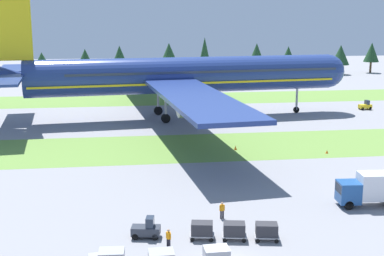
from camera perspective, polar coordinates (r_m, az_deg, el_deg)
grass_strip_near at (r=81.06m, az=-1.52°, el=-2.10°), size 320.00×17.15×0.01m
grass_strip_far at (r=126.29m, az=-3.71°, el=3.07°), size 320.00×17.15×0.01m
airliner at (r=102.15m, az=-2.04°, el=5.63°), size 70.59×86.89×23.23m
baggage_tug at (r=49.59m, az=-4.84°, el=-10.66°), size 2.79×1.73×1.97m
cargo_dolly_lead at (r=49.18m, az=1.07°, el=-10.69°), size 2.43×1.86×1.55m
cargo_dolly_second at (r=49.20m, az=4.51°, el=-10.72°), size 2.43×1.86×1.55m
cargo_dolly_third at (r=49.39m, az=7.93°, el=-10.71°), size 2.43×1.86×1.55m
catering_truck at (r=59.75m, az=18.52°, el=-6.08°), size 7.11×2.81×3.58m
pushback_tractor at (r=118.36m, az=17.96°, el=2.28°), size 2.72×1.56×1.97m
ground_crew_marshaller at (r=47.43m, az=-2.52°, el=-11.56°), size 0.41×0.44×1.74m
ground_crew_loader at (r=53.69m, az=3.22°, el=-8.65°), size 0.55×0.36×1.74m
taxiway_marker_0 at (r=79.95m, az=4.64°, el=-2.10°), size 0.44×0.44×0.66m
taxiway_marker_1 at (r=80.16m, az=14.15°, el=-2.47°), size 0.44×0.44×0.48m
distant_tree_line at (r=170.55m, az=-4.59°, el=7.70°), size 154.24×9.65×12.16m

